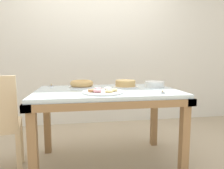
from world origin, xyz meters
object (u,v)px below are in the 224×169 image
object	(u,v)px
tealight_right_edge	(51,86)
tealight_near_cakes	(155,84)
cake_golden_bundt	(82,84)
pastry_platter	(103,91)
plate_stack	(155,84)
tealight_centre	(163,93)
cake_chocolate_round	(125,84)

from	to	relation	value
tealight_right_edge	tealight_near_cakes	bearing A→B (deg)	0.99
cake_golden_bundt	tealight_right_edge	bearing A→B (deg)	165.33
cake_golden_bundt	tealight_right_edge	world-z (taller)	cake_golden_bundt
pastry_platter	plate_stack	distance (m)	0.68
tealight_near_cakes	tealight_right_edge	size ratio (longest dim) A/B	1.00
cake_golden_bundt	tealight_centre	size ratio (longest dim) A/B	6.94
cake_chocolate_round	pastry_platter	distance (m)	0.43
cake_chocolate_round	tealight_centre	distance (m)	0.51
tealight_right_edge	cake_chocolate_round	bearing A→B (deg)	-11.09
plate_stack	pastry_platter	bearing A→B (deg)	-153.55
cake_golden_bundt	pastry_platter	distance (m)	0.43
cake_golden_bundt	tealight_near_cakes	size ratio (longest dim) A/B	6.94
cake_golden_bundt	tealight_near_cakes	bearing A→B (deg)	7.02
tealight_near_cakes	pastry_platter	bearing A→B (deg)	-144.10
pastry_platter	tealight_near_cakes	bearing A→B (deg)	35.90
cake_chocolate_round	tealight_near_cakes	distance (m)	0.44
cake_chocolate_round	tealight_near_cakes	xyz separation A→B (m)	(0.40, 0.18, -0.03)
cake_golden_bundt	tealight_centre	xyz separation A→B (m)	(0.69, -0.53, -0.03)
pastry_platter	tealight_near_cakes	size ratio (longest dim) A/B	9.36
cake_golden_bundt	tealight_right_edge	distance (m)	0.34
cake_golden_bundt	plate_stack	world-z (taller)	cake_golden_bundt
cake_chocolate_round	tealight_centre	size ratio (longest dim) A/B	6.76
cake_golden_bundt	cake_chocolate_round	bearing A→B (deg)	-8.50
cake_golden_bundt	pastry_platter	world-z (taller)	cake_golden_bundt
plate_stack	tealight_near_cakes	world-z (taller)	plate_stack
pastry_platter	tealight_centre	size ratio (longest dim) A/B	9.36
tealight_near_cakes	tealight_right_edge	xyz separation A→B (m)	(-1.19, -0.02, 0.00)
cake_golden_bundt	pastry_platter	bearing A→B (deg)	-64.94
tealight_near_cakes	tealight_centre	size ratio (longest dim) A/B	1.00
cake_chocolate_round	pastry_platter	xyz separation A→B (m)	(-0.28, -0.32, -0.02)
pastry_platter	tealight_near_cakes	xyz separation A→B (m)	(0.68, 0.50, -0.00)
tealight_near_cakes	tealight_right_edge	distance (m)	1.19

